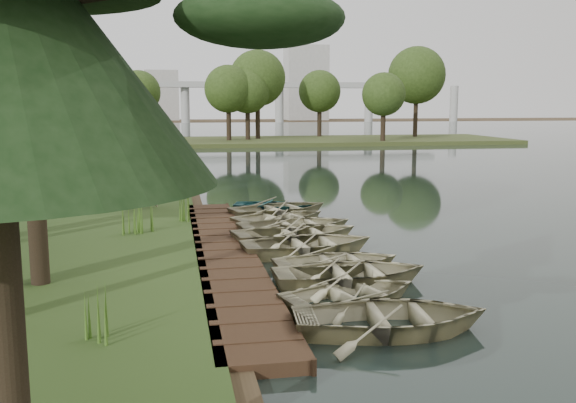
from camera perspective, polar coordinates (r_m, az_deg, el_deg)
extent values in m
plane|color=#3D2F1D|center=(18.15, -0.57, -4.98)|extent=(300.00, 300.00, 0.00)
cube|color=#332114|center=(17.92, -5.64, -4.71)|extent=(1.60, 16.00, 0.30)
cube|color=#39431D|center=(68.38, -1.02, 5.37)|extent=(50.00, 14.00, 0.45)
cylinder|color=black|center=(68.51, -20.82, 7.01)|extent=(0.50, 0.50, 4.80)
sphere|color=#2D4317|center=(68.53, -20.99, 10.02)|extent=(5.60, 5.60, 5.60)
cylinder|color=black|center=(67.63, -15.22, 7.26)|extent=(0.50, 0.50, 4.80)
sphere|color=#2D4317|center=(67.65, -15.34, 10.31)|extent=(5.60, 5.60, 5.60)
cylinder|color=black|center=(67.39, -9.52, 7.44)|extent=(0.50, 0.50, 4.80)
sphere|color=#2D4317|center=(67.41, -9.60, 10.50)|extent=(5.60, 5.60, 5.60)
cylinder|color=black|center=(67.82, -3.83, 7.55)|extent=(0.50, 0.50, 4.80)
sphere|color=#2D4317|center=(67.83, -3.86, 10.59)|extent=(5.60, 5.60, 5.60)
cylinder|color=black|center=(68.89, 1.74, 7.58)|extent=(0.50, 0.50, 4.80)
sphere|color=#2D4317|center=(68.90, 1.75, 10.58)|extent=(5.60, 5.60, 5.60)
cylinder|color=black|center=(70.57, 7.09, 7.55)|extent=(0.50, 0.50, 4.80)
sphere|color=#2D4317|center=(70.59, 7.14, 10.47)|extent=(5.60, 5.60, 5.60)
cylinder|color=black|center=(72.83, 12.14, 7.46)|extent=(0.50, 0.50, 4.80)
sphere|color=#2D4317|center=(72.85, 12.24, 10.29)|extent=(5.60, 5.60, 5.60)
cube|color=#A5A5A0|center=(138.03, -4.94, 10.31)|extent=(90.00, 4.00, 1.20)
cylinder|color=#A5A5A0|center=(138.42, -17.51, 8.28)|extent=(1.80, 1.80, 8.00)
cylinder|color=#A5A5A0|center=(137.40, -9.12, 8.57)|extent=(1.80, 1.80, 8.00)
cylinder|color=#A5A5A0|center=(139.28, -0.77, 8.68)|extent=(1.80, 1.80, 8.00)
cylinder|color=#A5A5A0|center=(143.93, 7.19, 8.62)|extent=(1.80, 1.80, 8.00)
cylinder|color=#A5A5A0|center=(151.11, 14.53, 8.41)|extent=(1.80, 1.80, 8.00)
cube|color=#A5A5A0|center=(160.85, 1.60, 10.48)|extent=(10.00, 8.00, 18.00)
cube|color=#A5A5A0|center=(162.39, -11.12, 9.24)|extent=(8.00, 8.00, 12.00)
imported|color=tan|center=(12.31, 9.16, -9.73)|extent=(3.93, 2.96, 0.77)
imported|color=tan|center=(13.83, 5.74, -7.83)|extent=(3.67, 3.05, 0.66)
imported|color=tan|center=(15.23, 5.65, -6.05)|extent=(3.75, 2.72, 0.77)
imported|color=tan|center=(16.40, 4.42, -5.11)|extent=(3.46, 2.61, 0.68)
imported|color=tan|center=(18.16, 1.84, -3.53)|extent=(4.11, 3.14, 0.79)
imported|color=tan|center=(19.59, 0.76, -2.57)|extent=(4.34, 3.41, 0.82)
imported|color=tan|center=(20.89, 0.69, -1.90)|extent=(4.16, 3.24, 0.79)
imported|color=tan|center=(22.50, -0.69, -1.21)|extent=(4.12, 3.53, 0.72)
imported|color=tan|center=(24.07, -0.71, -0.45)|extent=(4.51, 3.78, 0.80)
imported|color=#27686D|center=(25.20, -1.32, -0.22)|extent=(3.63, 3.07, 0.64)
imported|color=tan|center=(25.28, -11.73, 0.16)|extent=(3.44, 2.88, 0.61)
cylinder|color=black|center=(15.03, -22.05, 9.54)|extent=(0.42, 0.42, 8.76)
cylinder|color=black|center=(26.85, -20.95, 11.49)|extent=(0.46, 0.46, 11.10)
cylinder|color=black|center=(6.37, -23.68, -11.15)|extent=(0.32, 0.32, 3.87)
cone|color=#3F661E|center=(11.49, -16.66, -9.72)|extent=(0.60, 0.60, 0.89)
cone|color=#3F661E|center=(20.42, -12.54, -1.27)|extent=(0.60, 0.60, 1.05)
cone|color=#3F661E|center=(20.28, -13.83, -1.56)|extent=(0.60, 0.60, 0.93)
cone|color=#3F661E|center=(22.22, -9.20, -0.34)|extent=(0.60, 0.60, 1.07)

